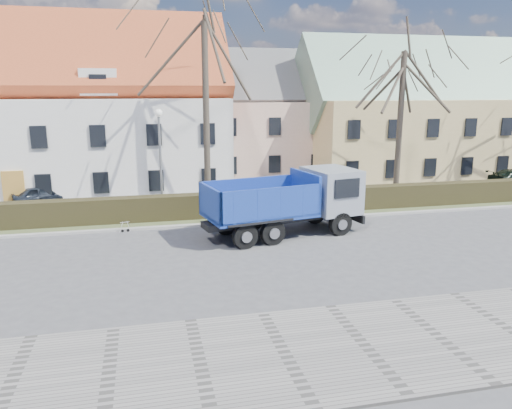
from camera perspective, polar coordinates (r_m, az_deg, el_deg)
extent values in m
plane|color=#464649|center=(21.73, 2.74, -5.21)|extent=(120.00, 120.00, 0.00)
cube|color=gray|center=(14.36, 12.19, -15.43)|extent=(80.00, 5.00, 0.08)
cube|color=gray|center=(25.98, 0.03, -1.97)|extent=(80.00, 0.30, 0.12)
cube|color=#424E2B|center=(27.49, -0.72, -1.14)|extent=(80.00, 3.00, 0.10)
cube|color=black|center=(27.16, -0.63, -0.02)|extent=(60.00, 0.90, 1.30)
imported|color=black|center=(32.38, -23.04, 1.03)|extent=(3.95, 2.55, 1.25)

